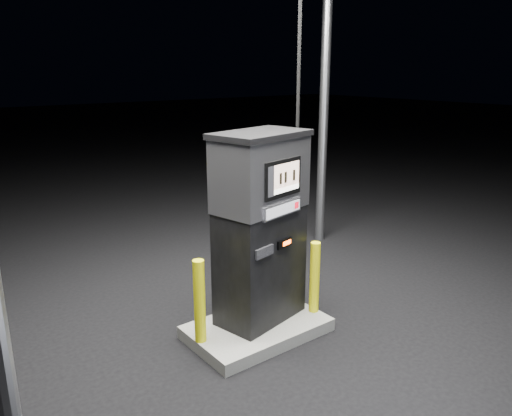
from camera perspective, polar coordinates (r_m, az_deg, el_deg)
ground at (r=6.13m, az=0.14°, el=-14.19°), size 80.00×80.00×0.00m
pump_island at (r=6.10m, az=0.14°, el=-13.58°), size 1.60×1.00×0.15m
fuel_dispenser at (r=5.75m, az=0.54°, el=-2.11°), size 1.29×0.88×4.64m
bollard_left at (r=5.52m, az=-6.48°, el=-10.55°), size 0.15×0.15×0.95m
bollard_right at (r=6.18m, az=6.71°, el=-7.87°), size 0.15×0.15×0.90m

